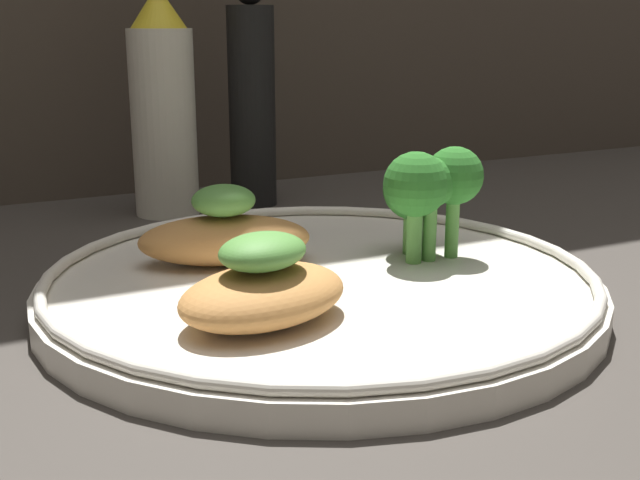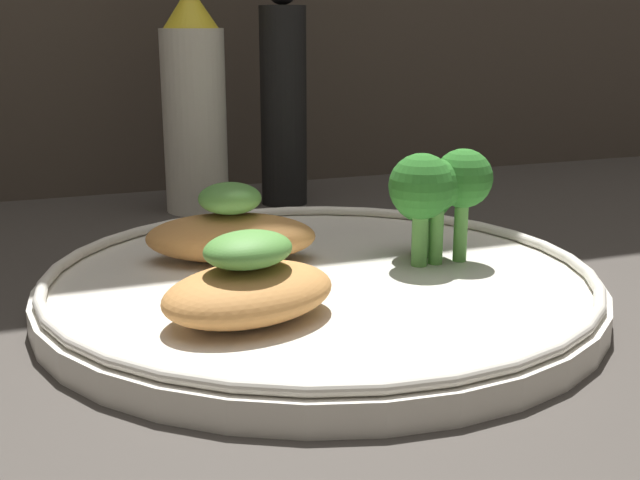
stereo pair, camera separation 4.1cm
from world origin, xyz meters
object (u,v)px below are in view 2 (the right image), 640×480
object	(u,v)px
plate	(320,284)
sauce_bottle	(194,106)
broccoli_bunch	(433,188)
pepper_grinder	(283,100)

from	to	relation	value
plate	sauce_bottle	bearing A→B (deg)	93.51
plate	broccoli_bunch	bearing A→B (deg)	5.41
sauce_bottle	pepper_grinder	world-z (taller)	pepper_grinder
sauce_bottle	pepper_grinder	size ratio (longest dim) A/B	0.94
plate	broccoli_bunch	world-z (taller)	broccoli_bunch
plate	sauce_bottle	world-z (taller)	sauce_bottle
plate	sauce_bottle	size ratio (longest dim) A/B	1.72
plate	broccoli_bunch	distance (cm)	8.21
broccoli_bunch	pepper_grinder	bearing A→B (deg)	92.83
plate	pepper_grinder	size ratio (longest dim) A/B	1.63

